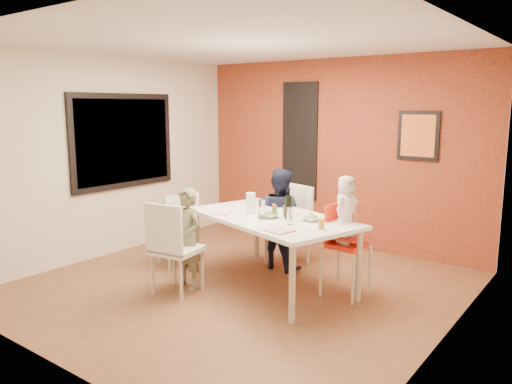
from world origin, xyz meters
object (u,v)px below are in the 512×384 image
Objects in this scene: chair_far at (293,220)px; high_chair at (343,241)px; dining_table at (272,222)px; toddler at (346,209)px; chair_left at (179,226)px; child_near at (187,239)px; chair_near at (172,244)px; child_far at (280,219)px; wine_bottle at (288,208)px; paper_towel_roll at (251,203)px.

high_chair is at bearing -13.97° from chair_far.
toddler is at bearing 18.06° from dining_table.
chair_far is 1.03× the size of high_chair.
high_chair is 0.35m from toddler.
child_near is at bearing 73.62° from chair_left.
chair_far is at bearing -111.98° from chair_near.
wine_bottle is at bearing 133.60° from child_far.
high_chair is (1.46, 1.12, 0.02)m from chair_near.
high_chair is at bearing 15.71° from paper_towel_roll.
high_chair is 0.87× the size of child_near.
chair_left is 1.29m from child_far.
toddler reaches higher than child_far.
child_far is at bearing -79.43° from chair_far.
high_chair is 1.37× the size of toddler.
chair_near is 1.78m from chair_far.
child_far is (-1.05, 0.36, 0.04)m from high_chair.
chair_far is at bearing 107.37° from dining_table.
high_chair is 1.12m from paper_towel_roll.
chair_near is 0.81× the size of child_far.
chair_far is 1.40× the size of toddler.
child_near is 4.78× the size of paper_towel_roll.
chair_near is 1.01m from paper_towel_roll.
toddler reaches higher than chair_far.
child_far reaches higher than wine_bottle.
paper_towel_roll is (0.03, -0.64, 0.30)m from child_far.
child_near is 1.77m from toddler.
toddler is (0.78, 0.25, 0.20)m from dining_table.
paper_towel_roll reaches higher than chair_left.
wine_bottle is 0.50m from paper_towel_roll.
high_chair is (0.75, 0.26, -0.15)m from dining_table.
wine_bottle is 1.09× the size of paper_towel_roll.
child_near is 4.39× the size of wine_bottle.
toddler reaches higher than paper_towel_roll.
child_near reaches higher than high_chair.
chair_left is at bearing -56.93° from chair_near.
paper_towel_roll is (-1.05, -0.29, -0.01)m from toddler.
high_chair is 0.69m from wine_bottle.
chair_far is (-0.27, 0.86, -0.17)m from dining_table.
child_near reaches higher than paper_towel_roll.
child_near reaches higher than chair_near.
chair_near is 1.41× the size of toddler.
chair_left is 0.75× the size of child_far.
paper_towel_roll is (-1.02, -0.29, 0.34)m from high_chair.
child_far reaches higher than chair_near.
child_far reaches higher than chair_left.
child_far is 1.75× the size of toddler.
chair_left is at bearing -176.18° from wine_bottle.
chair_left is 2.20m from toddler.
chair_far is at bearing 119.68° from wine_bottle.
toddler is (1.48, 1.12, 0.38)m from chair_near.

